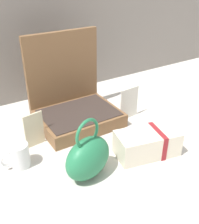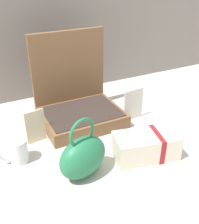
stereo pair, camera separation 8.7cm
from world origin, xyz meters
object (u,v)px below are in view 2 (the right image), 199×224
at_px(teal_pouch_handbag, 83,156).
at_px(cream_toiletry_bag, 147,146).
at_px(poster_card_right, 35,127).
at_px(coffee_mug, 18,151).
at_px(open_suitcase, 78,102).
at_px(info_card_left, 133,105).

bearing_deg(teal_pouch_handbag, cream_toiletry_bag, -3.12).
distance_m(cream_toiletry_bag, poster_card_right, 0.47).
distance_m(coffee_mug, poster_card_right, 0.14).
xyz_separation_m(open_suitcase, info_card_left, (0.24, -0.13, -0.01)).
height_order(teal_pouch_handbag, info_card_left, teal_pouch_handbag).
bearing_deg(info_card_left, poster_card_right, 171.25).
distance_m(open_suitcase, teal_pouch_handbag, 0.41).
height_order(coffee_mug, info_card_left, info_card_left).
xyz_separation_m(teal_pouch_handbag, coffee_mug, (-0.20, 0.18, -0.03)).
bearing_deg(open_suitcase, teal_pouch_handbag, -110.23).
xyz_separation_m(info_card_left, poster_card_right, (-0.47, 0.03, -0.00)).
relative_size(open_suitcase, teal_pouch_handbag, 1.73).
distance_m(open_suitcase, info_card_left, 0.27).
xyz_separation_m(teal_pouch_handbag, poster_card_right, (-0.10, 0.28, -0.01)).
xyz_separation_m(open_suitcase, coffee_mug, (-0.34, -0.20, -0.05)).
xyz_separation_m(teal_pouch_handbag, info_card_left, (0.38, 0.25, -0.00)).
bearing_deg(coffee_mug, poster_card_right, 45.30).
bearing_deg(info_card_left, open_suitcase, 146.03).
relative_size(coffee_mug, info_card_left, 0.68).
height_order(teal_pouch_handbag, coffee_mug, teal_pouch_handbag).
bearing_deg(teal_pouch_handbag, open_suitcase, 69.77).
distance_m(teal_pouch_handbag, poster_card_right, 0.30).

